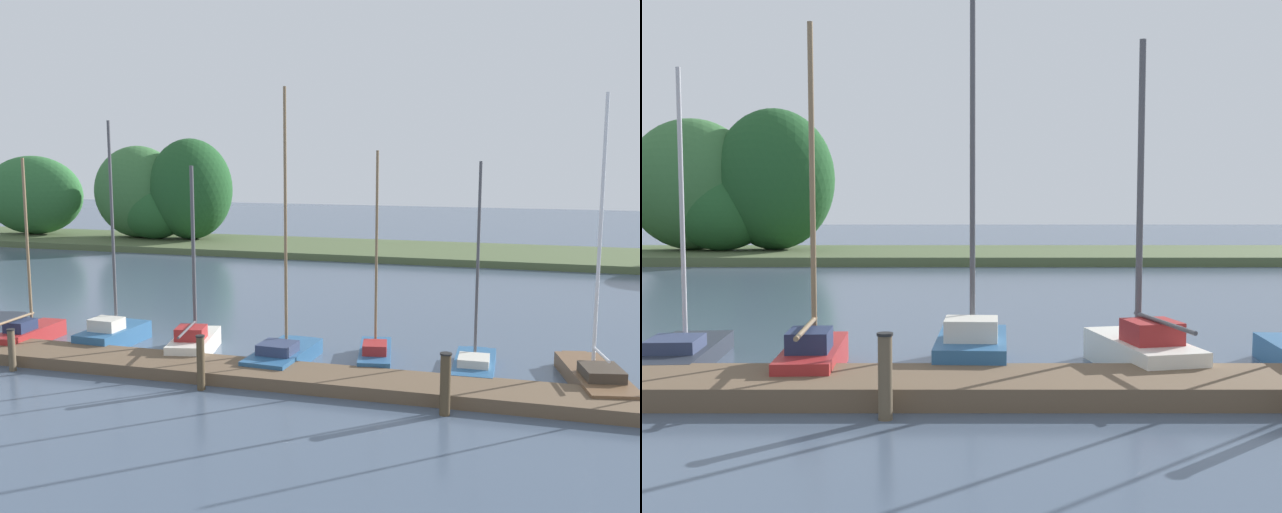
# 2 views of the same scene
# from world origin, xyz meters

# --- Properties ---
(dock_pier) EXTENTS (28.84, 1.80, 0.35)m
(dock_pier) POSITION_xyz_m (0.00, 14.17, 0.17)
(dock_pier) COLOR brown
(dock_pier) RESTS_ON ground
(far_shore) EXTENTS (68.69, 8.00, 7.16)m
(far_shore) POSITION_xyz_m (-7.11, 40.13, 2.59)
(far_shore) COLOR #4C5B38
(far_shore) RESTS_ON ground
(sailboat_1) EXTENTS (1.38, 3.62, 5.48)m
(sailboat_1) POSITION_xyz_m (-10.12, 16.66, 0.27)
(sailboat_1) COLOR #232833
(sailboat_1) RESTS_ON ground
(sailboat_2) EXTENTS (1.04, 3.42, 6.09)m
(sailboat_2) POSITION_xyz_m (-7.50, 15.64, 0.40)
(sailboat_2) COLOR maroon
(sailboat_2) RESTS_ON ground
(sailboat_3) EXTENTS (1.37, 2.90, 7.26)m
(sailboat_3) POSITION_xyz_m (-4.73, 16.30, 0.44)
(sailboat_3) COLOR #285684
(sailboat_3) RESTS_ON ground
(sailboat_4) EXTENTS (1.72, 3.46, 5.86)m
(sailboat_4) POSITION_xyz_m (-1.72, 16.03, 0.44)
(sailboat_4) COLOR silver
(sailboat_4) RESTS_ON ground
(mooring_piling_1) EXTENTS (0.23, 0.23, 1.24)m
(mooring_piling_1) POSITION_xyz_m (-5.99, 12.95, 0.62)
(mooring_piling_1) COLOR brown
(mooring_piling_1) RESTS_ON ground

